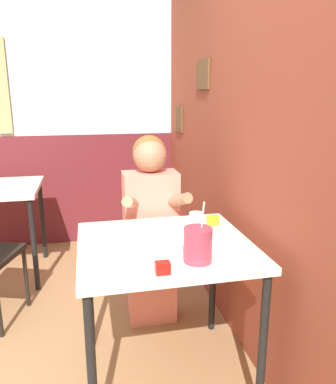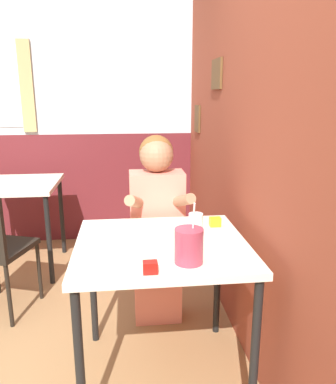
% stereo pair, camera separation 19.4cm
% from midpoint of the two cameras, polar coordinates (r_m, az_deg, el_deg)
% --- Properties ---
extents(brick_wall_right, '(0.08, 4.48, 2.70)m').
position_cam_midpoint_polar(brick_wall_right, '(2.66, 5.05, 11.82)').
color(brick_wall_right, brown).
rests_on(brick_wall_right, ground_plane).
extents(back_wall, '(5.59, 0.09, 2.70)m').
position_cam_midpoint_polar(back_wall, '(3.84, -21.12, 11.87)').
color(back_wall, silver).
rests_on(back_wall, ground_plane).
extents(main_table, '(0.84, 0.77, 0.77)m').
position_cam_midpoint_polar(main_table, '(1.89, -3.47, -10.04)').
color(main_table, beige).
rests_on(main_table, ground_plane).
extents(person_seated, '(0.42, 0.41, 1.24)m').
position_cam_midpoint_polar(person_seated, '(2.41, -4.95, -5.31)').
color(person_seated, '#EA7F6B').
rests_on(person_seated, ground_plane).
extents(cocktail_pitcher, '(0.12, 0.12, 0.27)m').
position_cam_midpoint_polar(cocktail_pitcher, '(1.63, 1.15, -8.11)').
color(cocktail_pitcher, '#99384C').
rests_on(cocktail_pitcher, main_table).
extents(glass_near_pitcher, '(0.07, 0.07, 0.11)m').
position_cam_midpoint_polar(glass_near_pitcher, '(1.96, 1.49, -4.77)').
color(glass_near_pitcher, silver).
rests_on(glass_near_pitcher, main_table).
extents(glass_center, '(0.08, 0.08, 0.11)m').
position_cam_midpoint_polar(glass_center, '(1.80, 1.42, -6.51)').
color(glass_center, silver).
rests_on(glass_center, main_table).
extents(condiment_ketchup, '(0.06, 0.04, 0.05)m').
position_cam_midpoint_polar(condiment_ketchup, '(1.55, -4.49, -11.53)').
color(condiment_ketchup, '#B7140F').
rests_on(condiment_ketchup, main_table).
extents(condiment_mustard, '(0.06, 0.04, 0.05)m').
position_cam_midpoint_polar(condiment_mustard, '(2.10, 4.24, -4.37)').
color(condiment_mustard, yellow).
rests_on(condiment_mustard, main_table).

